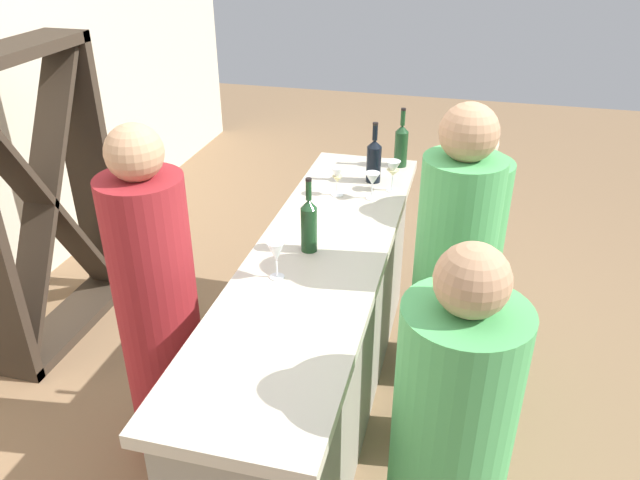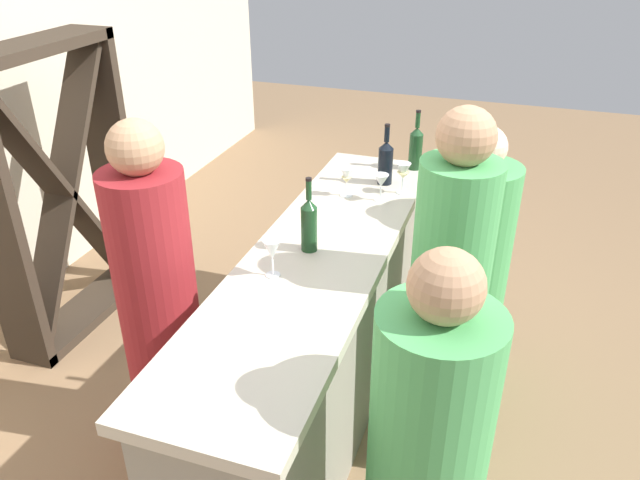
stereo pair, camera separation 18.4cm
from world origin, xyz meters
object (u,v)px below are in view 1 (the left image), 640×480
person_right_guest (461,269)px  person_center_guest (447,465)px  wine_glass_far_left (276,253)px  person_server_behind (159,315)px  wine_bottle_leftmost_olive_green (309,224)px  wine_bottle_second_left_near_black (374,160)px  wine_glass_near_right (337,177)px  person_left_guest (448,310)px  wine_glass_near_left (393,170)px  wine_glass_near_center (372,180)px  wine_bottle_center_olive_green (401,144)px  wine_rack (42,202)px

person_right_guest → person_center_guest: bearing=84.7°
wine_glass_far_left → person_server_behind: size_ratio=0.10×
person_center_guest → person_right_guest: person_center_guest is taller
person_server_behind → wine_bottle_leftmost_olive_green: bearing=41.7°
wine_bottle_second_left_near_black → wine_glass_near_right: wine_bottle_second_left_near_black is taller
person_right_guest → person_server_behind: person_server_behind is taller
wine_bottle_second_left_near_black → person_left_guest: size_ratio=0.20×
wine_glass_near_right → person_center_guest: (-1.38, -0.68, -0.37)m
wine_bottle_leftmost_olive_green → person_center_guest: (-0.79, -0.67, -0.39)m
wine_bottle_leftmost_olive_green → wine_glass_far_left: size_ratio=2.09×
wine_glass_near_left → person_server_behind: person_server_behind is taller
wine_bottle_second_left_near_black → wine_glass_near_center: (-0.22, -0.03, -0.02)m
wine_bottle_leftmost_olive_green → wine_bottle_center_olive_green: wine_bottle_center_olive_green is taller
wine_bottle_second_left_near_black → person_center_guest: size_ratio=0.22×
wine_rack → wine_bottle_center_olive_green: (0.72, -1.85, 0.24)m
wine_bottle_second_left_near_black → person_left_guest: person_left_guest is taller
wine_bottle_leftmost_olive_green → wine_glass_far_left: wine_bottle_leftmost_olive_green is taller
wine_bottle_leftmost_olive_green → person_center_guest: person_center_guest is taller
wine_rack → person_right_guest: (0.17, -2.25, -0.19)m
person_center_guest → person_server_behind: (0.46, 1.24, 0.05)m
wine_bottle_second_left_near_black → wine_glass_near_right: 0.27m
person_center_guest → person_right_guest: size_ratio=1.05×
wine_rack → wine_glass_far_left: wine_rack is taller
wine_bottle_center_olive_green → person_server_behind: size_ratio=0.21×
wine_rack → wine_bottle_second_left_near_black: size_ratio=5.07×
wine_glass_near_right → person_center_guest: person_center_guest is taller
wine_glass_far_left → person_center_guest: (-0.54, -0.73, -0.38)m
person_server_behind → person_left_guest: bearing=24.6°
wine_glass_near_left → person_left_guest: bearing=-155.3°
wine_bottle_leftmost_olive_green → wine_glass_near_right: size_ratio=2.25×
wine_glass_near_right → person_right_guest: person_right_guest is taller
wine_bottle_second_left_near_black → person_server_behind: person_server_behind is taller
wine_glass_near_left → wine_glass_near_center: (-0.12, 0.08, -0.01)m
person_server_behind → wine_glass_near_center: bearing=63.2°
wine_glass_near_left → wine_glass_near_center: bearing=145.8°
wine_bottle_leftmost_olive_green → wine_bottle_second_left_near_black: 0.82m
wine_glass_near_center → wine_rack: bearing=97.9°
wine_glass_near_right → person_right_guest: 0.78m
wine_bottle_center_olive_green → wine_glass_far_left: (-1.32, 0.31, -0.02)m
person_server_behind → person_center_guest: bearing=-8.4°
wine_glass_near_center → person_server_behind: person_server_behind is taller
person_left_guest → person_server_behind: size_ratio=1.06×
wine_rack → wine_glass_far_left: bearing=-111.1°
wine_bottle_leftmost_olive_green → person_right_guest: size_ratio=0.24×
wine_rack → person_server_behind: 1.24m
wine_bottle_center_olive_green → wine_glass_near_center: size_ratio=2.41×
wine_bottle_center_olive_green → wine_glass_near_right: 0.55m
wine_bottle_center_olive_green → person_right_guest: size_ratio=0.24×
person_server_behind → wine_glass_far_left: bearing=21.1°
wine_bottle_second_left_near_black → wine_glass_far_left: 1.08m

